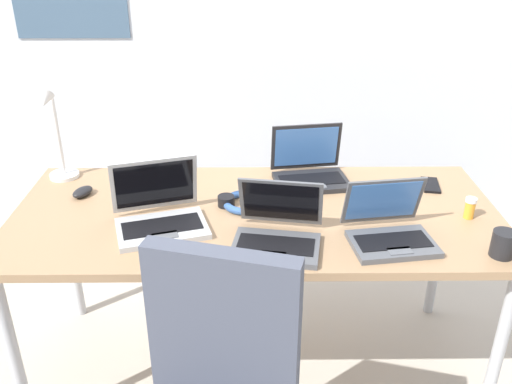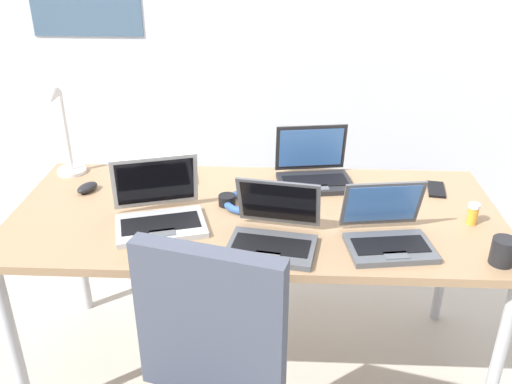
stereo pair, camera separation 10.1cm
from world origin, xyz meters
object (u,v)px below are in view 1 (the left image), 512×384
at_px(headphones, 246,202).
at_px(coffee_mug, 504,244).
at_px(computer_mouse, 83,192).
at_px(book_stack, 157,178).
at_px(desk_lamp, 55,136).
at_px(laptop_near_mouse, 310,171).
at_px(pill_bottle, 470,208).
at_px(laptop_mid_desk, 160,214).
at_px(laptop_far_corner, 390,230).
at_px(laptop_back_left, 277,233).
at_px(cell_phone, 431,185).

bearing_deg(headphones, coffee_mug, -23.07).
xyz_separation_m(computer_mouse, coffee_mug, (1.46, -0.44, 0.03)).
bearing_deg(book_stack, desk_lamp, 172.17).
distance_m(laptop_near_mouse, pill_bottle, 0.63).
relative_size(desk_lamp, laptop_mid_desk, 1.09).
distance_m(desk_lamp, computer_mouse, 0.26).
xyz_separation_m(computer_mouse, pill_bottle, (1.45, -0.19, 0.02)).
xyz_separation_m(pill_bottle, coffee_mug, (0.02, -0.25, 0.00)).
bearing_deg(book_stack, laptop_far_corner, -27.12).
relative_size(desk_lamp, book_stack, 1.97).
height_order(laptop_back_left, coffee_mug, laptop_back_left).
bearing_deg(laptop_back_left, laptop_far_corner, 2.38).
bearing_deg(headphones, book_stack, 154.18).
bearing_deg(pill_bottle, book_stack, 166.68).
bearing_deg(laptop_mid_desk, cell_phone, 16.50).
xyz_separation_m(laptop_near_mouse, book_stack, (-0.62, -0.04, -0.01)).
height_order(laptop_mid_desk, laptop_back_left, laptop_mid_desk).
height_order(laptop_mid_desk, laptop_near_mouse, laptop_mid_desk).
xyz_separation_m(laptop_far_corner, pill_bottle, (0.33, 0.16, -0.00)).
bearing_deg(laptop_far_corner, laptop_near_mouse, 114.93).
distance_m(desk_lamp, coffee_mug, 1.70).
xyz_separation_m(laptop_back_left, headphones, (-0.11, 0.27, -0.03)).
relative_size(book_stack, coffee_mug, 1.80).
height_order(laptop_near_mouse, laptop_back_left, laptop_near_mouse).
relative_size(laptop_far_corner, book_stack, 1.50).
height_order(cell_phone, pill_bottle, pill_bottle).
bearing_deg(laptop_back_left, laptop_mid_desk, 163.09).
bearing_deg(cell_phone, headphones, -158.37).
height_order(laptop_far_corner, book_stack, laptop_far_corner).
bearing_deg(pill_bottle, laptop_near_mouse, 149.61).
xyz_separation_m(laptop_far_corner, cell_phone, (0.26, 0.42, -0.04)).
xyz_separation_m(laptop_mid_desk, cell_phone, (1.05, 0.31, -0.04)).
bearing_deg(book_stack, laptop_mid_desk, -79.36).
distance_m(cell_phone, headphones, 0.76).
xyz_separation_m(desk_lamp, laptop_mid_desk, (0.46, -0.38, -0.15)).
distance_m(laptop_back_left, pill_bottle, 0.72).
distance_m(laptop_near_mouse, coffee_mug, 0.80).
distance_m(pill_bottle, book_stack, 1.20).
bearing_deg(computer_mouse, laptop_far_corner, 8.62).
bearing_deg(book_stack, computer_mouse, -162.47).
relative_size(laptop_back_left, pill_bottle, 4.09).
distance_m(pill_bottle, coffee_mug, 0.25).
height_order(laptop_far_corner, cell_phone, laptop_far_corner).
bearing_deg(coffee_mug, desk_lamp, 159.88).
bearing_deg(cell_phone, laptop_far_corner, -112.85).
bearing_deg(desk_lamp, headphones, -16.80).
xyz_separation_m(cell_phone, pill_bottle, (0.06, -0.26, 0.04)).
xyz_separation_m(laptop_mid_desk, book_stack, (-0.06, 0.32, -0.01)).
xyz_separation_m(laptop_back_left, cell_phone, (0.64, 0.43, -0.04)).
height_order(desk_lamp, coffee_mug, desk_lamp).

